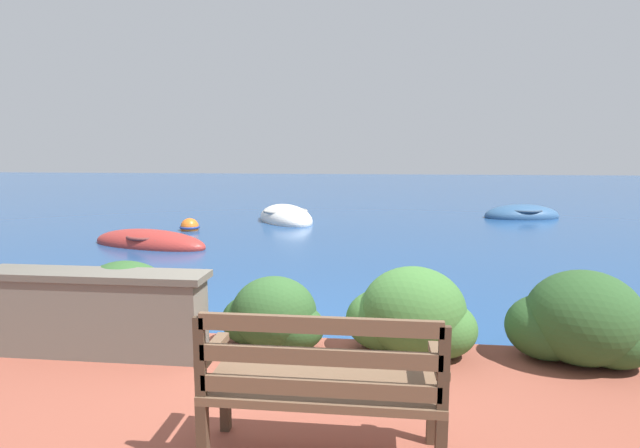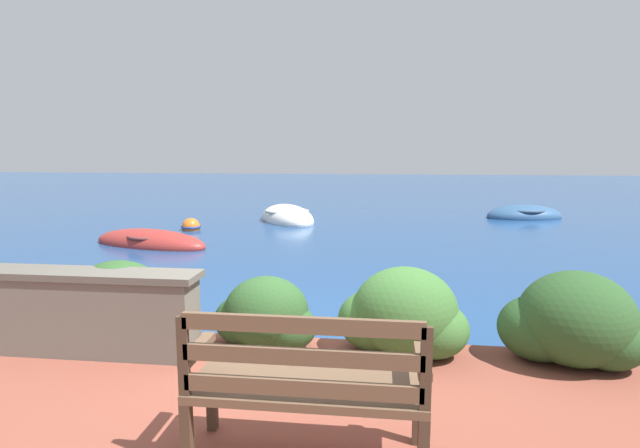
% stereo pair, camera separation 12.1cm
% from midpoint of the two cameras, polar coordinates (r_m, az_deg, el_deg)
% --- Properties ---
extents(ground_plane, '(80.00, 80.00, 0.00)m').
position_cam_midpoint_polar(ground_plane, '(5.10, -6.58, -14.86)').
color(ground_plane, navy).
extents(park_bench, '(1.37, 0.48, 0.93)m').
position_cam_midpoint_polar(park_bench, '(2.96, -1.04, -17.69)').
color(park_bench, '#433123').
rests_on(park_bench, patio_terrace).
extents(stone_wall, '(2.02, 0.39, 0.75)m').
position_cam_midpoint_polar(stone_wall, '(4.89, -24.89, -9.17)').
color(stone_wall, '#666056').
rests_on(stone_wall, patio_terrace).
extents(hedge_clump_left, '(1.15, 0.83, 0.78)m').
position_cam_midpoint_polar(hedge_clump_left, '(5.06, -22.17, -8.91)').
color(hedge_clump_left, '#284C23').
rests_on(hedge_clump_left, patio_terrace).
extents(hedge_clump_centre, '(0.97, 0.70, 0.66)m').
position_cam_midpoint_polar(hedge_clump_centre, '(4.66, -6.16, -10.50)').
color(hedge_clump_centre, '#284C23').
rests_on(hedge_clump_centre, patio_terrace).
extents(hedge_clump_right, '(1.15, 0.83, 0.78)m').
position_cam_midpoint_polar(hedge_clump_right, '(4.55, 9.60, -10.33)').
color(hedge_clump_right, '#38662D').
rests_on(hedge_clump_right, patio_terrace).
extents(hedge_clump_far_right, '(1.18, 0.85, 0.80)m').
position_cam_midpoint_polar(hedge_clump_far_right, '(4.79, 26.96, -10.07)').
color(hedge_clump_far_right, '#284C23').
rests_on(hedge_clump_far_right, patio_terrace).
extents(rowboat_nearest, '(2.93, 1.61, 0.62)m').
position_cam_midpoint_polar(rowboat_nearest, '(11.30, -19.21, -2.10)').
color(rowboat_nearest, '#9E2D28').
rests_on(rowboat_nearest, ground_plane).
extents(rowboat_mid, '(2.43, 2.86, 0.85)m').
position_cam_midpoint_polar(rowboat_mid, '(14.45, -4.20, 0.61)').
color(rowboat_mid, silver).
rests_on(rowboat_mid, ground_plane).
extents(rowboat_far, '(2.47, 1.62, 0.71)m').
position_cam_midpoint_polar(rowboat_far, '(16.37, 21.85, 0.90)').
color(rowboat_far, '#2D517A').
rests_on(rowboat_far, ground_plane).
extents(mooring_buoy, '(0.51, 0.51, 0.46)m').
position_cam_midpoint_polar(mooring_buoy, '(13.20, -14.92, -0.35)').
color(mooring_buoy, orange).
rests_on(mooring_buoy, ground_plane).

